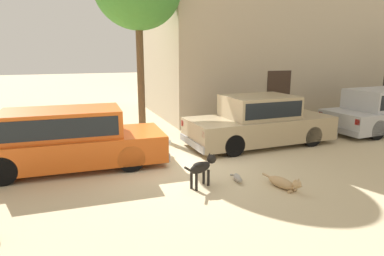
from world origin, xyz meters
The scene contains 8 objects.
ground_plane centered at (0.00, 0.00, 0.00)m, with size 80.00×80.00×0.00m, color #CCB78E.
parked_sedan_nearest centered at (-2.81, 0.83, 0.77)m, with size 4.81×1.93×1.47m.
parked_sedan_second centered at (2.80, 1.05, 0.75)m, with size 4.72×1.95×1.53m.
parked_sedan_third centered at (7.91, 1.03, 0.77)m, with size 4.74×2.07×1.54m.
apartment_block centered at (7.11, 7.05, 4.77)m, with size 12.10×6.71×9.54m.
stray_dog_spotted centered at (-0.14, -1.46, 0.44)m, with size 0.92×0.48×0.68m.
stray_dog_tan centered at (1.43, -2.19, 0.13)m, with size 0.40×1.05×0.33m.
stray_cat centered at (0.71, -1.48, 0.08)m, with size 0.30×0.63×0.16m.
Camera 1 is at (-2.69, -7.68, 2.82)m, focal length 31.17 mm.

